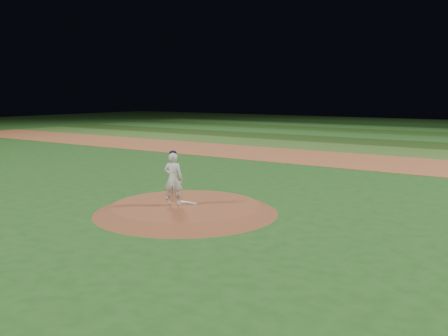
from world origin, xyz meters
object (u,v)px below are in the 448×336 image
Objects in this scene: rosin_bag at (168,198)px; pitcher_on_mound at (173,178)px; pitchers_mound at (186,208)px; pitching_rubber at (188,203)px.

rosin_bag is 1.12m from pitcher_on_mound.
rosin_bag reaches higher than pitchers_mound.
pitching_rubber is (-0.06, 0.16, 0.14)m from pitchers_mound.
pitching_rubber is 0.36× the size of pitcher_on_mound.
pitchers_mound is 1.00m from pitcher_on_mound.
pitchers_mound is 9.32× the size of pitching_rubber.
pitching_rubber is 5.07× the size of rosin_bag.
rosin_bag is at bearing 165.32° from pitchers_mound.
pitchers_mound is 3.37× the size of pitcher_on_mound.
pitchers_mound is at bearing -69.77° from pitching_rubber.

